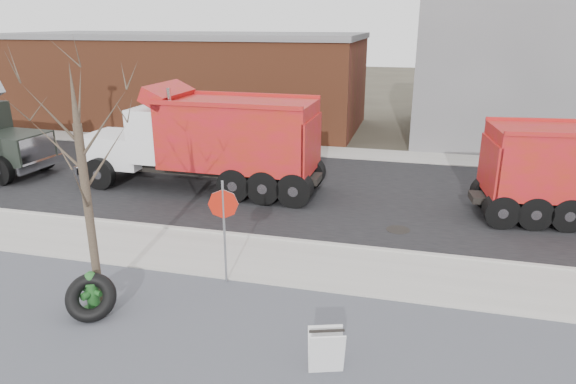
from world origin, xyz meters
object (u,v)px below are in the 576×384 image
(stop_sign, at_px, (224,214))
(dump_truck_red_b, at_px, (208,138))
(truck_tire, at_px, (91,297))
(fire_hydrant, at_px, (92,293))
(sandwich_board, at_px, (326,351))

(stop_sign, bearing_deg, dump_truck_red_b, 123.66)
(truck_tire, bearing_deg, fire_hydrant, 119.35)
(fire_hydrant, xyz_separation_m, stop_sign, (2.32, 1.86, 1.32))
(truck_tire, relative_size, sandwich_board, 1.53)
(truck_tire, bearing_deg, sandwich_board, -6.53)
(fire_hydrant, height_order, stop_sign, stop_sign)
(truck_tire, relative_size, dump_truck_red_b, 0.15)
(fire_hydrant, relative_size, stop_sign, 0.37)
(sandwich_board, distance_m, dump_truck_red_b, 11.16)
(fire_hydrant, xyz_separation_m, dump_truck_red_b, (-0.84, 8.48, 1.48))
(truck_tire, height_order, dump_truck_red_b, dump_truck_red_b)
(sandwich_board, xyz_separation_m, dump_truck_red_b, (-6.03, 9.27, 1.46))
(fire_hydrant, height_order, truck_tire, truck_tire)
(truck_tire, distance_m, sandwich_board, 5.11)
(stop_sign, xyz_separation_m, sandwich_board, (2.88, -2.65, -1.29))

